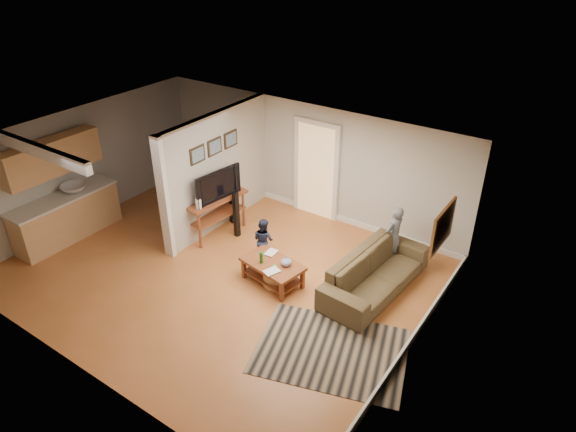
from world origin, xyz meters
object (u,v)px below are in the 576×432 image
(child, at_px, (390,263))
(toddler, at_px, (264,259))
(speaker_right, at_px, (232,199))
(toy_basket, at_px, (277,276))
(tv_console, at_px, (216,201))
(sofa, at_px, (374,288))
(speaker_left, at_px, (236,215))
(coffee_table, at_px, (273,267))

(child, xyz_separation_m, toddler, (-2.10, -1.30, 0.00))
(speaker_right, bearing_deg, toy_basket, -16.76)
(tv_console, bearing_deg, toy_basket, -10.99)
(sofa, relative_size, tv_console, 1.67)
(sofa, distance_m, speaker_left, 3.23)
(sofa, xyz_separation_m, tv_console, (-3.57, -0.16, 0.79))
(coffee_table, bearing_deg, speaker_left, 150.57)
(sofa, relative_size, child, 1.96)
(speaker_left, xyz_separation_m, toddler, (1.00, -0.40, -0.51))
(tv_console, bearing_deg, toddler, -0.79)
(toy_basket, height_order, toddler, toddler)
(sofa, height_order, child, child)
(coffee_table, bearing_deg, child, 50.01)
(speaker_right, distance_m, toy_basket, 2.50)
(speaker_left, height_order, toddler, speaker_left)
(coffee_table, xyz_separation_m, speaker_right, (-2.03, 1.29, 0.22))
(tv_console, height_order, toy_basket, tv_console)
(coffee_table, height_order, tv_console, tv_console)
(sofa, height_order, speaker_right, speaker_right)
(speaker_right, distance_m, toddler, 1.74)
(child, height_order, toddler, child)
(coffee_table, bearing_deg, tv_console, 159.92)
(coffee_table, distance_m, toy_basket, 0.17)
(toy_basket, bearing_deg, speaker_left, 151.62)
(coffee_table, relative_size, speaker_left, 1.21)
(speaker_right, xyz_separation_m, toy_basket, (2.10, -1.29, -0.37))
(coffee_table, xyz_separation_m, tv_console, (-1.97, 0.72, 0.44))
(sofa, distance_m, speaker_right, 3.70)
(child, bearing_deg, coffee_table, -26.19)
(coffee_table, bearing_deg, speaker_right, 147.58)
(toy_basket, bearing_deg, coffee_table, 179.36)
(speaker_left, distance_m, toddler, 1.19)
(child, bearing_deg, speaker_left, -59.99)
(speaker_left, relative_size, toddler, 1.11)
(speaker_right, bearing_deg, toddler, -14.11)
(speaker_left, distance_m, child, 3.26)
(sofa, distance_m, toy_basket, 1.77)
(toy_basket, distance_m, child, 2.30)
(speaker_left, relative_size, toy_basket, 1.99)
(toddler, bearing_deg, coffee_table, 148.88)
(toy_basket, relative_size, child, 0.42)
(child, distance_m, toddler, 2.47)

